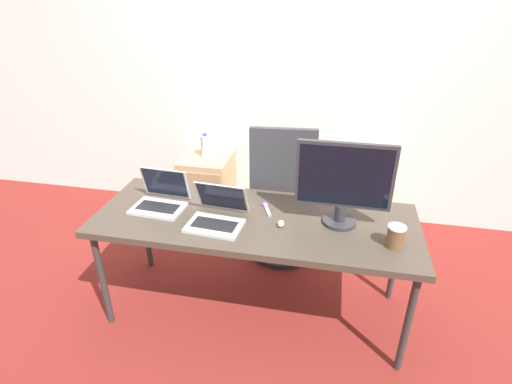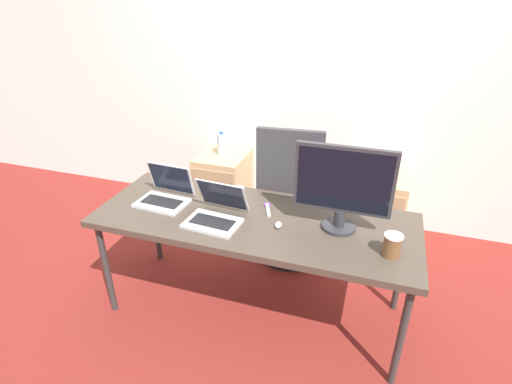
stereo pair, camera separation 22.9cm
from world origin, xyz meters
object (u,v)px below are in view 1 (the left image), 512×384
Objects in this scene: office_chair at (282,207)px; monitor at (344,182)px; cabinet_right at (362,201)px; coffee_cup_brown at (396,236)px; laptop_right at (160,199)px; mouse at (281,224)px; water_bottle at (206,146)px; laptop_left at (217,216)px; cabinet_left at (208,186)px; coffee_cup_white at (236,197)px.

monitor reaches higher than office_chair.
coffee_cup_brown is at bearing -86.43° from cabinet_right.
monitor is (1.07, 0.02, 0.21)m from laptop_right.
office_chair is 0.76m from mouse.
water_bottle is 3.78× the size of mouse.
laptop_left is at bearing -110.50° from office_chair.
cabinet_left is 1.22m from coffee_cup_white.
mouse is (0.83, -1.18, 0.43)m from cabinet_left.
cabinet_left is at bearing -90.00° from water_bottle.
coffee_cup_brown reaches higher than cabinet_left.
coffee_cup_brown reaches higher than cabinet_right.
water_bottle is at bearing 138.79° from coffee_cup_brown.
water_bottle is 1.74× the size of coffee_cup_brown.
mouse is at bearing -54.89° from water_bottle.
cabinet_right is 10.28× the size of mouse.
coffee_cup_brown reaches higher than water_bottle.
coffee_cup_white is at bearing 163.98° from coffee_cup_brown.
laptop_left is 0.97m from coffee_cup_brown.
laptop_right is (0.08, -1.11, 0.08)m from water_bottle.
coffee_cup_white reaches higher than water_bottle.
coffee_cup_white is (0.53, -1.00, 0.47)m from cabinet_left.
office_chair reaches higher than cabinet_right.
coffee_cup_brown is (0.28, -0.17, -0.20)m from monitor.
laptop_right is 5.65× the size of mouse.
coffee_cup_brown is at bearing -2.18° from laptop_left.
cabinet_left is (-0.75, 0.48, -0.14)m from office_chair.
coffee_cup_white is (-0.63, 0.09, -0.20)m from monitor.
cabinet_left is 10.28× the size of mouse.
laptop_right reaches higher than laptop_left.
mouse is at bearing -54.84° from cabinet_left.
office_chair reaches higher than mouse.
mouse is at bearing -31.44° from coffee_cup_white.
cabinet_right is at bearing 50.16° from coffee_cup_white.
cabinet_left is 4.75× the size of coffee_cup_brown.
office_chair reaches higher than laptop_left.
laptop_right is at bearing 174.32° from mouse.
laptop_right is at bearing 163.88° from laptop_left.
monitor is (-0.21, -1.08, 0.68)m from cabinet_right.
coffee_cup_white is at bearing -62.05° from cabinet_left.
cabinet_left is at bearing 147.14° from office_chair.
cabinet_left is 1.36m from cabinet_right.
coffee_cup_brown is at bearing -7.07° from mouse.
office_chair is at bearing 131.72° from coffee_cup_brown.
water_bottle reaches higher than mouse.
laptop_right is 1.37m from coffee_cup_brown.
coffee_cup_white is (-0.83, -1.00, 0.47)m from cabinet_right.
cabinet_right is at bearing 65.99° from mouse.
cabinet_left is 1.97m from coffee_cup_brown.
office_chair is 3.49× the size of laptop_right.
laptop_left is 5.71× the size of mouse.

